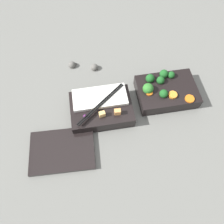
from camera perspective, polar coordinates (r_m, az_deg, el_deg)
The scene contains 7 objects.
ground_plane at distance 0.82m, azimuth 5.49°, elevation 2.59°, with size 3.00×3.00×0.00m, color slate.
bento_tray_vegetable at distance 0.83m, azimuth 13.76°, elevation 5.41°, with size 0.21×0.16×0.08m.
bento_tray_rice at distance 0.77m, azimuth -2.81°, elevation 1.10°, with size 0.21×0.15×0.07m.
bento_lid at distance 0.75m, azimuth -12.86°, elevation -9.73°, with size 0.21×0.15×0.02m, color black.
pebble_0 at distance 0.90m, azimuth -4.60°, elevation 11.52°, with size 0.03×0.03×0.03m, color #595651.
pebble_1 at distance 0.92m, azimuth -10.38°, elevation 11.99°, with size 0.03×0.03×0.03m, color #595651.
pebble_2 at distance 0.93m, azimuth -9.56°, elevation 12.28°, with size 0.01×0.01×0.01m, color #474442.
Camera 1 is at (0.15, 0.40, 0.70)m, focal length 35.00 mm.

